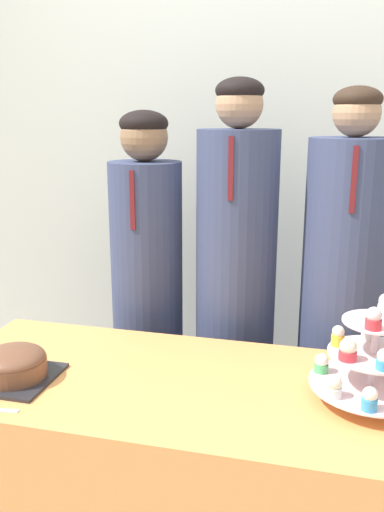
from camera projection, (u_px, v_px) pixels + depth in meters
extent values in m
cube|color=silver|center=(271.00, 148.00, 2.46)|extent=(9.00, 0.06, 2.70)
cube|color=#EF9951|center=(221.00, 493.00, 1.67)|extent=(1.76, 0.66, 0.73)
cube|color=#232328|center=(14.00, 377.00, 1.62)|extent=(0.24, 0.24, 0.01)
cylinder|color=brown|center=(13.00, 368.00, 1.61)|extent=(0.20, 0.20, 0.05)
ellipsoid|color=brown|center=(13.00, 358.00, 1.60)|extent=(0.19, 0.19, 0.07)
cylinder|color=silver|center=(373.00, 361.00, 1.47)|extent=(0.02, 0.02, 0.23)
cylinder|color=silver|center=(371.00, 385.00, 1.49)|extent=(0.34, 0.34, 0.01)
cylinder|color=silver|center=(374.00, 354.00, 1.46)|extent=(0.25, 0.25, 0.01)
cylinder|color=silver|center=(377.00, 322.00, 1.44)|extent=(0.18, 0.18, 0.01)
cylinder|color=orange|center=(354.00, 357.00, 1.62)|extent=(0.04, 0.04, 0.03)
sphere|color=white|center=(354.00, 348.00, 1.61)|extent=(0.04, 0.04, 0.04)
cylinder|color=#4CB766|center=(321.00, 368.00, 1.56)|extent=(0.04, 0.04, 0.02)
sphere|color=white|center=(322.00, 360.00, 1.55)|extent=(0.04, 0.04, 0.04)
cylinder|color=white|center=(333.00, 392.00, 1.42)|extent=(0.04, 0.04, 0.03)
sphere|color=#F4E5C6|center=(334.00, 382.00, 1.41)|extent=(0.04, 0.04, 0.04)
cylinder|color=#3893DB|center=(369.00, 404.00, 1.35)|extent=(0.04, 0.04, 0.03)
sphere|color=white|center=(370.00, 394.00, 1.35)|extent=(0.04, 0.04, 0.04)
cylinder|color=#E5333D|center=(348.00, 356.00, 1.42)|extent=(0.05, 0.05, 0.02)
sphere|color=#F4E5C6|center=(348.00, 347.00, 1.41)|extent=(0.04, 0.04, 0.04)
cylinder|color=#3893DB|center=(384.00, 365.00, 1.37)|extent=(0.04, 0.04, 0.02)
cylinder|color=white|center=(369.00, 335.00, 1.55)|extent=(0.05, 0.05, 0.03)
sphere|color=beige|center=(370.00, 327.00, 1.54)|extent=(0.04, 0.04, 0.04)
cylinder|color=yellow|center=(338.00, 340.00, 1.51)|extent=(0.04, 0.04, 0.03)
sphere|color=#F4E5C6|center=(338.00, 332.00, 1.50)|extent=(0.03, 0.03, 0.03)
cylinder|color=#E5333D|center=(373.00, 324.00, 1.38)|extent=(0.04, 0.04, 0.03)
sphere|color=silver|center=(374.00, 315.00, 1.38)|extent=(0.04, 0.04, 0.04)
cylinder|color=#384266|center=(148.00, 321.00, 2.26)|extent=(0.29, 0.29, 1.32)
sphere|color=#8E6B4C|center=(144.00, 137.00, 2.07)|extent=(0.18, 0.18, 0.18)
ellipsoid|color=black|center=(144.00, 123.00, 2.06)|extent=(0.19, 0.19, 0.10)
cube|color=maroon|center=(132.00, 200.00, 1.99)|extent=(0.02, 0.01, 0.22)
cylinder|color=#384266|center=(235.00, 315.00, 2.16)|extent=(0.31, 0.31, 1.44)
sphere|color=tan|center=(240.00, 104.00, 1.95)|extent=(0.17, 0.17, 0.17)
ellipsoid|color=black|center=(240.00, 90.00, 1.94)|extent=(0.18, 0.18, 0.10)
cube|color=maroon|center=(231.00, 169.00, 1.86)|extent=(0.02, 0.01, 0.22)
cylinder|color=#384266|center=(341.00, 327.00, 2.06)|extent=(0.32, 0.32, 1.42)
sphere|color=tan|center=(357.00, 113.00, 1.86)|extent=(0.17, 0.17, 0.17)
ellipsoid|color=#332319|center=(358.00, 99.00, 1.85)|extent=(0.17, 0.17, 0.09)
cube|color=maroon|center=(354.00, 180.00, 1.77)|extent=(0.02, 0.01, 0.22)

